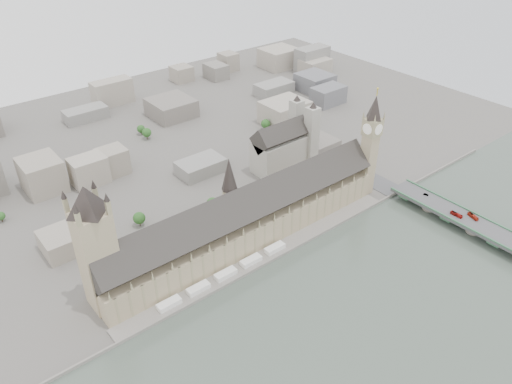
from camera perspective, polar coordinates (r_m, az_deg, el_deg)
ground at (r=414.57m, az=0.45°, el=-6.93°), size 900.00×900.00×0.00m
embankment_wall at (r=404.86m, az=1.81°, el=-7.82°), size 600.00×1.50×3.00m
river_terrace at (r=409.51m, az=1.12°, el=-7.34°), size 270.00×15.00×2.00m
terrace_tents at (r=389.55m, az=-3.50°, el=-9.34°), size 118.00×7.00×4.00m
palace_of_westminster at (r=412.85m, az=-1.27°, el=-3.14°), size 265.00×40.73×55.44m
elizabeth_tower at (r=472.73m, az=12.99°, el=5.96°), size 17.00×17.00×107.50m
victoria_tower at (r=352.95m, az=-17.91°, el=-5.55°), size 30.00×30.00×100.00m
central_tower at (r=392.52m, az=-3.04°, el=0.91°), size 13.00×13.00×48.00m
westminster_bridge at (r=475.05m, az=22.87°, el=-3.32°), size 25.00×325.00×10.25m
westminster_abbey at (r=521.82m, az=3.31°, el=5.36°), size 68.00×36.00×64.00m
city_skyline_inland at (r=585.53m, az=-15.00°, el=6.79°), size 720.00×360.00×38.00m
park_trees at (r=444.01m, az=-5.46°, el=-2.82°), size 110.00×30.00×15.00m
red_bus_north at (r=471.30m, az=21.92°, el=-2.39°), size 2.75×11.17×3.10m
red_bus_south at (r=474.39m, az=23.55°, el=-2.56°), size 6.03×11.66×3.17m
car_silver at (r=491.62m, az=18.85°, el=-0.27°), size 3.17×4.94×1.54m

